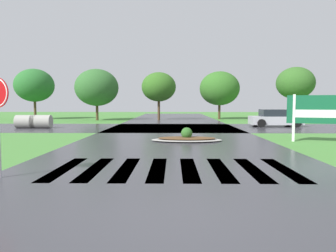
% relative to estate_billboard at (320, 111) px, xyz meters
% --- Properties ---
extents(ground_plane, '(120.00, 120.00, 0.10)m').
position_rel_estate_billboard_xyz_m(ground_plane, '(-7.02, -10.44, -1.54)').
color(ground_plane, '#478438').
extents(asphalt_roadway, '(9.60, 80.00, 0.01)m').
position_rel_estate_billboard_xyz_m(asphalt_roadway, '(-7.02, -0.44, -1.48)').
color(asphalt_roadway, '#35353A').
rests_on(asphalt_roadway, ground).
extents(asphalt_cross_road, '(90.00, 8.64, 0.01)m').
position_rel_estate_billboard_xyz_m(asphalt_cross_road, '(-7.02, 8.69, -1.48)').
color(asphalt_cross_road, '#35353A').
rests_on(asphalt_cross_road, ground).
extents(crosswalk_stripes, '(6.75, 3.30, 0.01)m').
position_rel_estate_billboard_xyz_m(crosswalk_stripes, '(-7.02, -6.16, -1.48)').
color(crosswalk_stripes, white).
rests_on(crosswalk_stripes, ground).
extents(estate_billboard, '(2.88, 0.99, 2.31)m').
position_rel_estate_billboard_xyz_m(estate_billboard, '(0.00, 0.00, 0.00)').
color(estate_billboard, white).
rests_on(estate_billboard, ground).
extents(median_island, '(3.51, 1.65, 0.68)m').
position_rel_estate_billboard_xyz_m(median_island, '(-6.36, 0.39, -1.35)').
color(median_island, '#9E9B93').
rests_on(median_island, ground).
extents(car_dark_suv, '(4.03, 2.16, 1.37)m').
position_rel_estate_billboard_xyz_m(car_dark_suv, '(1.16, 10.14, -0.85)').
color(car_dark_suv, '#B7B7BF').
rests_on(car_dark_suv, ground).
extents(drainage_pipe_stack, '(2.60, 1.06, 0.99)m').
position_rel_estate_billboard_xyz_m(drainage_pipe_stack, '(-17.51, 8.15, -0.99)').
color(drainage_pipe_stack, '#9E9B93').
rests_on(drainage_pipe_stack, ground).
extents(background_treeline, '(41.47, 7.17, 5.89)m').
position_rel_estate_billboard_xyz_m(background_treeline, '(-7.17, 20.07, 2.26)').
color(background_treeline, '#4C3823').
rests_on(background_treeline, ground).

